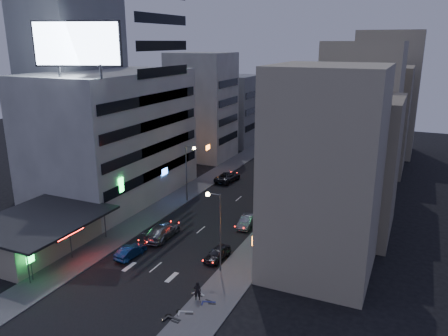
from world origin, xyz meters
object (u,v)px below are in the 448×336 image
Objects in this scene: scooter_black_b at (216,297)px; person at (197,291)px; parked_car_right_near at (217,254)px; parked_car_right_far at (269,190)px; scooter_silver_a at (193,305)px; parked_car_left at (228,177)px; road_car_silver at (162,231)px; scooter_silver_b at (205,290)px; scooter_black_a at (181,314)px; parked_car_right_mid at (247,221)px; road_car_blue at (131,251)px; scooter_blue at (216,296)px.

person is at bearing 108.59° from scooter_black_b.
parked_car_right_far is (-1.59, 21.47, 0.01)m from parked_car_right_near.
person is 0.96× the size of scooter_silver_a.
parked_car_left is at bearing 117.18° from parked_car_right_near.
scooter_black_b is (1.15, 1.93, -0.06)m from scooter_silver_a.
parked_car_right_far is 30.95m from scooter_silver_a.
person is 1.08× the size of scooter_black_b.
scooter_black_b is at bearing -51.44° from scooter_silver_a.
road_car_silver is at bearing -72.94° from person.
road_car_silver is at bearing 71.86° from scooter_silver_b.
scooter_silver_b is (0.15, 4.03, -0.11)m from scooter_black_a.
scooter_silver_b is at bearing 115.01° from parked_car_left.
parked_car_right_near is at bearing -7.64° from scooter_silver_a.
parked_car_right_near is at bearing 15.38° from scooter_black_a.
scooter_black_a is at bearing -82.36° from parked_car_right_far.
road_car_silver is 15.27m from scooter_silver_a.
parked_car_right_near is 10.92m from scooter_black_a.
scooter_black_b is at bearing 161.77° from person.
scooter_silver_a is at bearing -81.51° from parked_car_right_far.
scooter_black_a is at bearing 148.01° from scooter_silver_a.
parked_car_right_mid is 2.52× the size of scooter_silver_b.
person is (10.23, -4.33, 0.37)m from road_car_blue.
parked_car_right_far is at bearing 30.44° from scooter_silver_b.
person reaches higher than road_car_blue.
scooter_black_b is at bearing -17.22° from scooter_black_a.
scooter_blue is 1.39m from scooter_silver_b.
scooter_black_a is at bearing 65.26° from person.
scooter_silver_b is (10.55, -3.45, -0.02)m from road_car_blue.
parked_car_right_near is 2.05× the size of scooter_silver_a.
road_car_blue is 1.94× the size of scooter_black_a.
road_car_blue reaches higher than scooter_blue.
road_car_blue is at bearing 40.32° from scooter_silver_a.
parked_car_right_near is at bearing 6.82° from scooter_blue.
scooter_black_b is at bearing 137.23° from road_car_silver.
scooter_black_a is at bearing -74.77° from parked_car_right_near.
parked_car_right_far is at bearing -111.57° from person.
parked_car_right_mid reaches higher than road_car_blue.
parked_car_left is at bearing 160.09° from parked_car_right_far.
road_car_silver is at bearing 33.05° from scooter_blue.
person is (3.22, -29.09, 0.35)m from parked_car_right_far.
scooter_blue is (3.26, -7.22, 0.03)m from parked_car_right_near.
scooter_blue is (4.85, -28.69, 0.01)m from parked_car_right_far.
parked_car_right_far is 2.78× the size of scooter_silver_b.
road_car_silver is 13.38m from scooter_silver_b.
parked_car_right_near is at bearing -92.96° from parked_car_right_mid.
road_car_silver is 14.68m from scooter_blue.
parked_car_right_far is at bearing 18.50° from scooter_black_b.
parked_car_left is (-9.72, 24.68, 0.11)m from parked_car_right_near.
road_car_blue is 2.11× the size of scooter_silver_a.
parked_car_right_near is at bearing -154.37° from road_car_blue.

